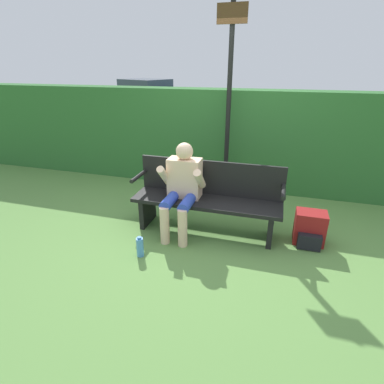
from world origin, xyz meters
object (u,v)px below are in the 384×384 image
at_px(park_bench, 207,197).
at_px(signpost, 229,95).
at_px(water_bottle, 140,247).
at_px(person_seated, 182,186).
at_px(backpack, 310,229).
at_px(parked_car, 146,94).

relative_size(park_bench, signpost, 0.66).
distance_m(water_bottle, signpost, 2.51).
relative_size(person_seated, backpack, 2.81).
relative_size(park_bench, backpack, 4.60).
relative_size(person_seated, signpost, 0.41).
bearing_deg(water_bottle, backpack, 23.95).
height_order(water_bottle, signpost, signpost).
xyz_separation_m(water_bottle, parked_car, (-4.94, 11.12, 0.51)).
xyz_separation_m(park_bench, signpost, (0.01, 1.19, 1.10)).
height_order(park_bench, signpost, signpost).
bearing_deg(backpack, person_seated, -174.85).
xyz_separation_m(person_seated, signpost, (0.29, 1.32, 0.93)).
relative_size(park_bench, parked_car, 0.39).
bearing_deg(water_bottle, signpost, 73.93).
relative_size(backpack, water_bottle, 1.65).
distance_m(person_seated, backpack, 1.58).
relative_size(person_seated, water_bottle, 4.65).
bearing_deg(person_seated, signpost, 77.47).
bearing_deg(backpack, signpost, 135.82).
distance_m(park_bench, water_bottle, 1.02).
height_order(backpack, signpost, signpost).
xyz_separation_m(park_bench, water_bottle, (-0.56, -0.79, -0.33)).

